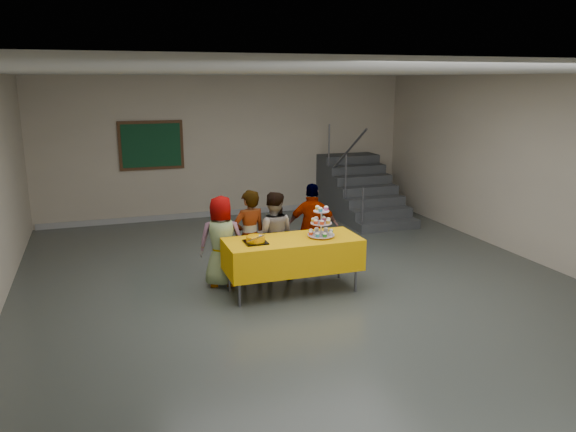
# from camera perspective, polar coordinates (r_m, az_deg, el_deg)

# --- Properties ---
(room_shell) EXTENTS (10.00, 10.04, 3.02)m
(room_shell) POSITION_cam_1_polar(r_m,az_deg,el_deg) (7.38, 2.51, 7.60)
(room_shell) COLOR #4C514C
(room_shell) RESTS_ON ground
(bake_table) EXTENTS (1.88, 0.78, 0.77)m
(bake_table) POSITION_cam_1_polar(r_m,az_deg,el_deg) (7.82, 0.48, -3.85)
(bake_table) COLOR #595960
(bake_table) RESTS_ON ground
(cupcake_stand) EXTENTS (0.38, 0.38, 0.44)m
(cupcake_stand) POSITION_cam_1_polar(r_m,az_deg,el_deg) (7.83, 3.39, -0.96)
(cupcake_stand) COLOR silver
(cupcake_stand) RESTS_ON bake_table
(bear_cake) EXTENTS (0.32, 0.36, 0.12)m
(bear_cake) POSITION_cam_1_polar(r_m,az_deg,el_deg) (7.57, -3.32, -2.31)
(bear_cake) COLOR black
(bear_cake) RESTS_ON bake_table
(schoolchild_a) EXTENTS (0.73, 0.56, 1.32)m
(schoolchild_a) POSITION_cam_1_polar(r_m,az_deg,el_deg) (8.08, -6.76, -2.59)
(schoolchild_a) COLOR slate
(schoolchild_a) RESTS_ON ground
(schoolchild_b) EXTENTS (0.56, 0.42, 1.38)m
(schoolchild_b) POSITION_cam_1_polar(r_m,az_deg,el_deg) (8.18, -3.92, -2.09)
(schoolchild_b) COLOR slate
(schoolchild_b) RESTS_ON ground
(schoolchild_c) EXTENTS (0.77, 0.68, 1.32)m
(schoolchild_c) POSITION_cam_1_polar(r_m,az_deg,el_deg) (8.32, -1.52, -2.01)
(schoolchild_c) COLOR slate
(schoolchild_c) RESTS_ON ground
(schoolchild_d) EXTENTS (0.87, 0.62, 1.38)m
(schoolchild_d) POSITION_cam_1_polar(r_m,az_deg,el_deg) (8.67, 2.53, -1.18)
(schoolchild_d) COLOR slate
(schoolchild_d) RESTS_ON ground
(staircase) EXTENTS (1.30, 2.40, 2.04)m
(staircase) POSITION_cam_1_polar(r_m,az_deg,el_deg) (12.43, 7.14, 2.35)
(staircase) COLOR #424447
(staircase) RESTS_ON ground
(noticeboard) EXTENTS (1.30, 0.05, 1.00)m
(noticeboard) POSITION_cam_1_polar(r_m,az_deg,el_deg) (11.90, -13.72, 6.99)
(noticeboard) COLOR #472B16
(noticeboard) RESTS_ON ground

